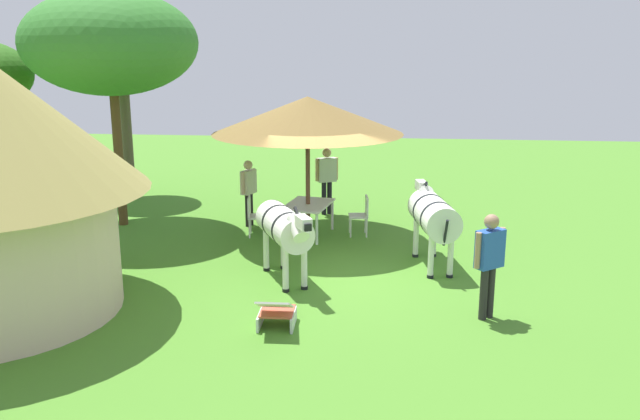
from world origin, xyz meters
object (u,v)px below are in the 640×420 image
patio_chair_west_end (362,213)px  acacia_tree_far_lawn (110,43)px  zebra_nearest_camera (285,228)px  standing_watcher (489,257)px  acacia_tree_left_background (122,68)px  patio_dining_table (308,207)px  shade_umbrella (308,115)px  guest_behind_table (249,187)px  patio_chair_near_hut (254,213)px  zebra_by_umbrella (433,215)px  striped_lounge_chair (276,312)px  guest_beside_umbrella (327,175)px

patio_chair_west_end → acacia_tree_far_lawn: bearing=79.9°
zebra_nearest_camera → standing_watcher: bearing=131.3°
acacia_tree_left_background → patio_dining_table: bearing=-121.6°
patio_chair_west_end → standing_watcher: size_ratio=0.52×
shade_umbrella → guest_behind_table: size_ratio=2.66×
patio_chair_near_hut → zebra_nearest_camera: zebra_nearest_camera is taller
patio_dining_table → acacia_tree_left_background: 7.02m
guest_behind_table → zebra_nearest_camera: guest_behind_table is taller
patio_chair_west_end → zebra_by_umbrella: size_ratio=0.39×
acacia_tree_left_background → striped_lounge_chair: bearing=-146.6°
shade_umbrella → patio_chair_near_hut: (-0.15, 1.21, -2.21)m
zebra_nearest_camera → acacia_tree_left_background: bearing=-76.4°
guest_beside_umbrella → zebra_by_umbrella: 4.50m
patio_chair_near_hut → guest_beside_umbrella: (2.10, -1.46, 0.50)m
zebra_nearest_camera → acacia_tree_left_background: size_ratio=0.47×
zebra_nearest_camera → patio_dining_table: bearing=-118.1°
guest_behind_table → zebra_by_umbrella: (-2.53, -4.15, 0.08)m
shade_umbrella → zebra_by_umbrella: shade_umbrella is taller
patio_chair_west_end → patio_chair_near_hut: size_ratio=1.00×
patio_chair_near_hut → guest_beside_umbrella: guest_beside_umbrella is taller
guest_beside_umbrella → patio_chair_west_end: bearing=-88.7°
guest_beside_umbrella → acacia_tree_far_lawn: bearing=170.1°
guest_behind_table → striped_lounge_chair: 5.98m
patio_chair_west_end → standing_watcher: bearing=-161.0°
patio_chair_west_end → patio_chair_near_hut: (-0.30, 2.42, 0.00)m
guest_beside_umbrella → acacia_tree_left_background: size_ratio=0.39×
patio_chair_west_end → acacia_tree_left_background: acacia_tree_left_background is taller
guest_behind_table → zebra_nearest_camera: size_ratio=0.77×
shade_umbrella → guest_beside_umbrella: bearing=-7.3°
patio_dining_table → patio_chair_near_hut: bearing=97.2°
patio_chair_west_end → guest_behind_table: size_ratio=0.57×
patio_chair_near_hut → acacia_tree_left_background: acacia_tree_left_background is taller
patio_chair_west_end → standing_watcher: (-4.51, -2.17, 0.51)m
patio_chair_west_end → acacia_tree_far_lawn: acacia_tree_far_lawn is taller
patio_chair_west_end → patio_dining_table: bearing=90.0°
shade_umbrella → acacia_tree_far_lawn: bearing=83.9°
patio_chair_west_end → striped_lounge_chair: size_ratio=1.08×
shade_umbrella → striped_lounge_chair: bearing=-178.9°
shade_umbrella → patio_chair_west_end: 2.52m
guest_beside_umbrella → zebra_nearest_camera: size_ratio=0.83×
patio_dining_table → patio_chair_west_end: patio_chair_west_end is taller
patio_chair_west_end → acacia_tree_far_lawn: (0.34, 5.75, 3.72)m
zebra_nearest_camera → acacia_tree_left_background: (6.32, 5.37, 2.54)m
zebra_nearest_camera → patio_chair_west_end: bearing=-139.1°
guest_behind_table → acacia_tree_far_lawn: bearing=-66.2°
guest_behind_table → striped_lounge_chair: (-5.72, -1.59, -0.70)m
patio_chair_west_end → acacia_tree_left_background: bearing=57.6°
patio_dining_table → patio_chair_west_end: (0.14, -1.21, -0.14)m
shade_umbrella → guest_beside_umbrella: size_ratio=2.47×
patio_chair_west_end → striped_lounge_chair: bearing=161.2°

